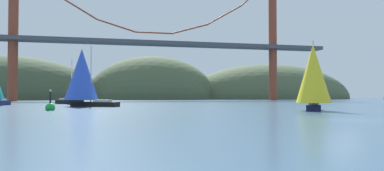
% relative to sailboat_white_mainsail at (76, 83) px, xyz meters
% --- Properties ---
extents(ground_plane, '(360.00, 360.00, 0.00)m').
position_rel_sailboat_white_mainsail_xyz_m(ground_plane, '(21.29, -53.01, -4.22)').
color(ground_plane, '#385670').
extents(headland_left, '(81.28, 44.00, 34.94)m').
position_rel_sailboat_white_mainsail_xyz_m(headland_left, '(-33.71, 81.99, -4.22)').
color(headland_left, '#425138').
rests_on(headland_left, ground_plane).
extents(headland_right, '(80.56, 44.00, 32.29)m').
position_rel_sailboat_white_mainsail_xyz_m(headland_right, '(81.29, 81.99, -4.22)').
color(headland_right, '#4C5B3D').
rests_on(headland_right, ground_plane).
extents(headland_center, '(56.03, 44.00, 37.15)m').
position_rel_sailboat_white_mainsail_xyz_m(headland_center, '(26.29, 81.99, -4.22)').
color(headland_center, '#4C5B3D').
rests_on(headland_center, ground_plane).
extents(suspension_bridge, '(119.79, 6.00, 43.10)m').
position_rel_sailboat_white_mainsail_xyz_m(suspension_bridge, '(21.29, 41.99, 15.76)').
color(suspension_bridge, brown).
rests_on(suspension_bridge, ground_plane).
extents(sailboat_white_mainsail, '(6.91, 6.96, 8.85)m').
position_rel_sailboat_white_mainsail_xyz_m(sailboat_white_mainsail, '(0.00, 0.00, 0.00)').
color(sailboat_white_mainsail, black).
rests_on(sailboat_white_mainsail, ground_plane).
extents(sailboat_yellow_sail, '(5.76, 6.89, 7.94)m').
position_rel_sailboat_white_mainsail_xyz_m(sailboat_yellow_sail, '(27.77, -39.11, -0.31)').
color(sailboat_yellow_sail, '#191E4C').
rests_on(sailboat_yellow_sail, ground_plane).
extents(sailboat_blue_spinnaker, '(9.30, 7.63, 9.36)m').
position_rel_sailboat_white_mainsail_xyz_m(sailboat_blue_spinnaker, '(2.08, -16.22, 0.52)').
color(sailboat_blue_spinnaker, black).
rests_on(sailboat_blue_spinnaker, ground_plane).
extents(channel_buoy, '(1.10, 1.10, 2.64)m').
position_rel_sailboat_white_mainsail_xyz_m(channel_buoy, '(-0.74, -30.40, -3.85)').
color(channel_buoy, green).
rests_on(channel_buoy, ground_plane).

